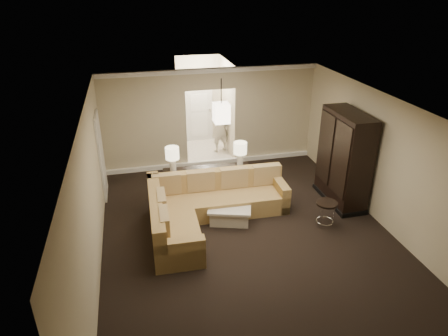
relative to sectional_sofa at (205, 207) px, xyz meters
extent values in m
plane|color=black|center=(0.77, -0.98, -0.38)|extent=(8.00, 8.00, 0.00)
cube|color=#C3B393|center=(0.77, 3.02, 1.02)|extent=(6.00, 0.04, 2.80)
cube|color=#C3B393|center=(-2.23, -0.98, 1.02)|extent=(0.04, 8.00, 2.80)
cube|color=#C3B393|center=(3.77, -0.98, 1.02)|extent=(0.04, 8.00, 2.80)
cube|color=silver|center=(0.77, -0.98, 2.42)|extent=(6.00, 8.00, 0.02)
cube|color=white|center=(0.77, 2.97, 2.35)|extent=(6.00, 0.10, 0.12)
cube|color=white|center=(0.77, 2.97, -0.32)|extent=(6.00, 0.10, 0.12)
cube|color=white|center=(-2.20, 1.82, 0.67)|extent=(0.05, 0.90, 2.10)
cube|color=beige|center=(0.77, 4.02, -0.38)|extent=(1.40, 2.00, 0.01)
cube|color=beige|center=(0.07, 4.02, 1.02)|extent=(0.04, 2.00, 2.80)
cube|color=beige|center=(1.47, 4.02, 1.02)|extent=(0.04, 2.00, 2.80)
cube|color=beige|center=(0.77, 5.02, 1.02)|extent=(1.40, 0.04, 2.80)
cube|color=white|center=(0.77, 4.99, 0.67)|extent=(0.90, 0.05, 2.10)
cube|color=brown|center=(0.39, 0.33, -0.16)|extent=(3.18, 1.02, 0.44)
cube|color=brown|center=(-0.75, -0.85, -0.16)|extent=(0.98, 1.49, 0.44)
cube|color=brown|center=(0.39, 0.68, 0.31)|extent=(3.16, 0.33, 0.48)
cube|color=brown|center=(-1.08, -0.32, 0.31)|extent=(0.31, 2.53, 0.48)
cube|color=brown|center=(1.86, 0.30, -0.05)|extent=(0.23, 0.95, 0.65)
cube|color=brown|center=(-0.76, -1.48, -0.05)|extent=(0.95, 0.23, 0.65)
cube|color=tan|center=(-0.76, 0.66, 0.33)|extent=(0.66, 0.18, 0.48)
cube|color=tan|center=(0.03, 0.64, 0.33)|extent=(0.66, 0.18, 0.48)
cube|color=tan|center=(0.81, 0.62, 0.33)|extent=(0.66, 0.18, 0.48)
cube|color=tan|center=(1.60, 0.60, 0.33)|extent=(0.66, 0.18, 0.48)
cube|color=tan|center=(-0.95, -0.21, 0.33)|extent=(0.18, 0.63, 0.48)
cube|color=tan|center=(-0.97, -0.95, 0.33)|extent=(0.18, 0.63, 0.48)
cube|color=beige|center=(0.57, 0.02, -0.22)|extent=(1.06, 1.06, 0.32)
cube|color=beige|center=(0.57, 0.02, -0.03)|extent=(1.18, 1.18, 0.06)
cube|color=black|center=(0.51, -0.01, 0.01)|extent=(0.09, 0.16, 0.02)
cube|color=beige|center=(0.75, 0.11, 0.00)|extent=(0.28, 0.33, 0.01)
cube|color=black|center=(0.25, 1.02, 0.40)|extent=(2.11, 0.57, 0.06)
cube|color=black|center=(-0.70, 1.06, 0.00)|extent=(0.09, 0.43, 0.76)
cube|color=black|center=(1.20, 0.98, 0.00)|extent=(0.09, 0.43, 0.76)
cube|color=black|center=(0.25, 1.02, -0.26)|extent=(2.02, 0.51, 0.04)
cube|color=black|center=(3.37, 0.17, 0.75)|extent=(0.62, 1.50, 2.25)
cube|color=black|center=(3.05, -0.20, 0.91)|extent=(0.03, 0.66, 1.71)
cube|color=black|center=(3.05, 0.55, 0.91)|extent=(0.03, 0.66, 1.71)
cube|color=black|center=(3.37, 0.17, -0.32)|extent=(0.66, 1.56, 0.11)
cylinder|color=black|center=(2.53, -0.76, 0.18)|extent=(0.46, 0.46, 0.04)
torus|color=silver|center=(2.53, -0.76, -0.27)|extent=(0.38, 0.38, 0.03)
cylinder|color=silver|center=(2.70, -0.82, -0.10)|extent=(0.03, 0.03, 0.55)
cylinder|color=silver|center=(2.50, -0.58, -0.10)|extent=(0.03, 0.03, 0.55)
cylinder|color=silver|center=(2.40, -0.87, -0.10)|extent=(0.03, 0.03, 0.55)
cylinder|color=white|center=(-0.56, 1.06, 0.60)|extent=(0.15, 0.15, 0.33)
cylinder|color=#F7E9B9|center=(-0.56, 1.06, 0.91)|extent=(0.32, 0.32, 0.29)
cylinder|color=white|center=(1.06, 0.99, 0.60)|extent=(0.15, 0.15, 0.33)
cylinder|color=#F7E9B9|center=(1.06, 0.99, 0.91)|extent=(0.32, 0.32, 0.29)
cylinder|color=black|center=(0.77, 1.72, 2.12)|extent=(0.02, 0.02, 0.60)
cube|color=#FFE9C6|center=(0.77, 1.72, 1.57)|extent=(0.38, 0.38, 0.48)
imported|color=beige|center=(1.22, 3.89, 0.52)|extent=(0.76, 0.62, 1.80)
camera|label=1|loc=(-1.36, -7.47, 4.57)|focal=32.00mm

